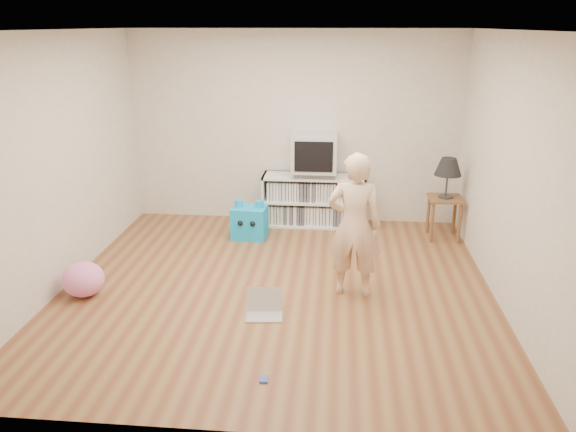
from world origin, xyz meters
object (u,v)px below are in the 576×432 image
at_px(table_lamp, 448,168).
at_px(laptop, 264,308).
at_px(media_unit, 314,200).
at_px(plush_blue, 250,222).
at_px(crt_tv, 315,152).
at_px(plush_pink, 83,279).
at_px(person, 354,226).
at_px(side_table, 444,207).
at_px(dvd_deck, 314,173).

bearing_deg(table_lamp, laptop, -132.40).
distance_m(media_unit, plush_blue, 1.01).
distance_m(media_unit, crt_tv, 0.67).
bearing_deg(media_unit, crt_tv, -90.00).
xyz_separation_m(media_unit, plush_pink, (-2.24, -2.40, -0.17)).
distance_m(crt_tv, laptop, 2.80).
relative_size(crt_tv, plush_pink, 1.43).
bearing_deg(plush_pink, crt_tv, 46.78).
distance_m(table_lamp, person, 2.10).
xyz_separation_m(media_unit, plush_blue, (-0.81, -0.60, -0.14)).
relative_size(media_unit, plush_blue, 2.77).
bearing_deg(laptop, side_table, 42.04).
height_order(table_lamp, plush_blue, table_lamp).
bearing_deg(dvd_deck, table_lamp, -12.28).
height_order(dvd_deck, plush_blue, dvd_deck).
bearing_deg(dvd_deck, crt_tv, -90.00).
height_order(side_table, plush_pink, side_table).
xyz_separation_m(table_lamp, plush_pink, (-3.94, -2.02, -0.76)).
xyz_separation_m(side_table, laptop, (-2.05, -2.24, -0.35)).
bearing_deg(plush_pink, table_lamp, 27.12).
height_order(table_lamp, plush_pink, table_lamp).
bearing_deg(laptop, plush_pink, 167.73).
height_order(table_lamp, laptop, table_lamp).
bearing_deg(laptop, crt_tv, 76.88).
xyz_separation_m(side_table, plush_blue, (-2.51, -0.22, -0.20)).
relative_size(table_lamp, person, 0.35).
distance_m(crt_tv, plush_blue, 1.28).
bearing_deg(media_unit, plush_pink, -132.99).
height_order(media_unit, crt_tv, crt_tv).
height_order(crt_tv, plush_pink, crt_tv).
bearing_deg(plush_blue, table_lamp, 8.84).
bearing_deg(laptop, media_unit, 76.94).
xyz_separation_m(dvd_deck, table_lamp, (1.70, -0.37, 0.21)).
xyz_separation_m(media_unit, dvd_deck, (0.00, -0.02, 0.39)).
height_order(person, laptop, person).
bearing_deg(dvd_deck, plush_blue, -144.02).
relative_size(crt_tv, side_table, 1.09).
height_order(side_table, table_lamp, table_lamp).
bearing_deg(crt_tv, person, -76.53).
bearing_deg(table_lamp, side_table, 0.00).
relative_size(dvd_deck, crt_tv, 0.75).
xyz_separation_m(laptop, plush_pink, (-1.89, 0.22, 0.11)).
height_order(table_lamp, person, person).
distance_m(side_table, table_lamp, 0.53).
height_order(crt_tv, person, person).
distance_m(media_unit, person, 2.19).
distance_m(crt_tv, person, 2.16).
height_order(crt_tv, side_table, crt_tv).
distance_m(dvd_deck, person, 2.14).
bearing_deg(plush_blue, crt_tv, 39.75).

